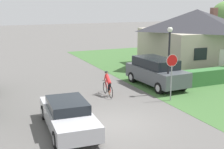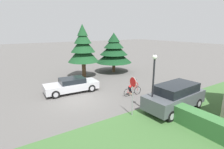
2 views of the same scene
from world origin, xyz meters
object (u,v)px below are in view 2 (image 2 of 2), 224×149
parked_suv_right (175,97)px  conifer_tall_far (114,51)px  sedan_left_lane (72,85)px  stop_sign (133,89)px  conifer_tall_near (83,48)px  cyclist (133,88)px  street_lamp (154,76)px

parked_suv_right → conifer_tall_far: (-12.01, 2.84, 1.86)m
sedan_left_lane → parked_suv_right: size_ratio=1.00×
conifer_tall_far → stop_sign: bearing=-28.3°
parked_suv_right → conifer_tall_near: (-11.85, -1.61, 2.57)m
stop_sign → conifer_tall_far: bearing=-24.4°
cyclist → stop_sign: size_ratio=0.68×
cyclist → street_lamp: size_ratio=0.43×
parked_suv_right → street_lamp: street_lamp is taller
cyclist → stop_sign: stop_sign is taller
stop_sign → conifer_tall_near: bearing=-3.9°
parked_suv_right → street_lamp: 2.60m
sedan_left_lane → conifer_tall_far: conifer_tall_far is taller
conifer_tall_far → street_lamp: bearing=-22.2°
parked_suv_right → cyclist: bearing=97.5°
stop_sign → conifer_tall_near: size_ratio=0.43×
parked_suv_right → sedan_left_lane: bearing=120.0°
conifer_tall_near → cyclist: bearing=6.4°
sedan_left_lane → conifer_tall_near: (-4.42, 3.23, 2.88)m
street_lamp → conifer_tall_near: (-11.51, 0.30, 0.83)m
sedan_left_lane → conifer_tall_near: bearing=57.5°
street_lamp → conifer_tall_near: bearing=178.5°
street_lamp → parked_suv_right: bearing=79.9°
sedan_left_lane → stop_sign: bearing=-71.4°
parked_suv_right → stop_sign: size_ratio=1.84×
sedan_left_lane → conifer_tall_far: bearing=34.5°
sedan_left_lane → cyclist: bearing=-37.7°
parked_suv_right → conifer_tall_far: conifer_tall_far is taller
conifer_tall_near → stop_sign: bearing=-7.8°
street_lamp → conifer_tall_far: size_ratio=0.79×
conifer_tall_near → conifer_tall_far: conifer_tall_near is taller
stop_sign → conifer_tall_far: size_ratio=0.51×
cyclist → stop_sign: 3.91m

